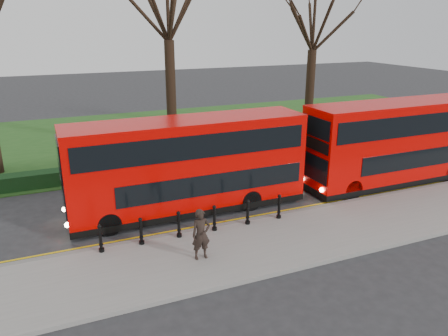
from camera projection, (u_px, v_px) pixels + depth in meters
name	position (u px, v px, depth m)	size (l,w,h in m)	color
ground	(196.00, 221.00, 18.28)	(120.00, 120.00, 0.00)	#28282B
pavement	(224.00, 252.00, 15.63)	(60.00, 4.00, 0.15)	gray
kerb	(204.00, 229.00, 17.38)	(60.00, 0.25, 0.16)	slate
grass_verge	(127.00, 138.00, 31.37)	(60.00, 18.00, 0.06)	#214E1A
hedge	(155.00, 165.00, 24.09)	(60.00, 0.90, 0.80)	black
yellow_line_outer	(202.00, 228.00, 17.66)	(60.00, 0.10, 0.01)	yellow
yellow_line_inner	(200.00, 226.00, 17.84)	(60.00, 0.10, 0.01)	yellow
tree_right	(314.00, 19.00, 28.87)	(7.15, 7.15, 11.17)	black
bollard_row	(197.00, 222.00, 16.73)	(7.37, 0.15, 1.00)	black
bus_lead	(188.00, 166.00, 18.68)	(10.28, 2.36, 4.09)	#D40401
bus_rear	(401.00, 142.00, 22.16)	(10.55, 2.42, 4.19)	#D40401
pedestrian	(201.00, 234.00, 14.85)	(0.66, 0.43, 1.80)	black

